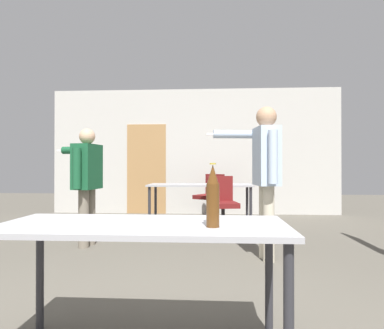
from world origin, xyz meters
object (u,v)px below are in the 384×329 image
office_chair_far_left (222,206)px  person_left_plaid (265,166)px  office_chair_side_rolled (210,198)px  person_far_watching (86,176)px  beer_bottle (213,197)px

office_chair_far_left → person_left_plaid: bearing=95.1°
office_chair_far_left → office_chair_side_rolled: size_ratio=1.00×
person_far_watching → beer_bottle: person_far_watching is taller
person_far_watching → office_chair_side_rolled: bearing=-26.8°
person_left_plaid → office_chair_side_rolled: (-0.67, 3.05, -0.65)m
person_left_plaid → person_far_watching: size_ratio=1.11×
person_left_plaid → office_chair_far_left: 1.84m
person_left_plaid → person_far_watching: (-2.32, 0.54, -0.13)m
person_left_plaid → beer_bottle: size_ratio=5.25×
person_far_watching → office_chair_side_rolled: 3.05m
person_left_plaid → person_far_watching: 2.39m
person_far_watching → office_chair_side_rolled: (1.66, 2.51, -0.52)m
person_far_watching → office_chair_far_left: 2.24m
person_left_plaid → office_chair_side_rolled: bearing=5.4°
office_chair_side_rolled → beer_bottle: beer_bottle is taller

